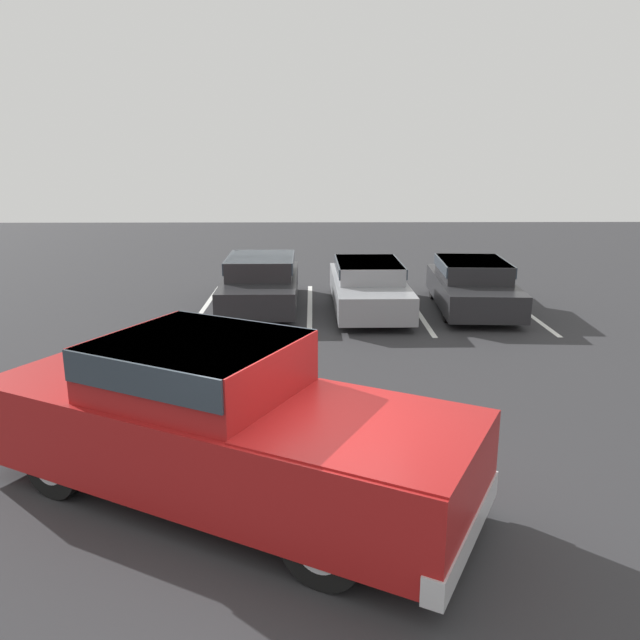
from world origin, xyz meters
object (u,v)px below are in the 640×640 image
Objects in this scene: parked_sedan_a at (261,280)px; parked_sedan_b at (368,284)px; parked_sedan_c at (472,284)px; pickup_truck at (223,422)px.

parked_sedan_b is (2.69, -0.39, -0.04)m from parked_sedan_a.
parked_sedan_a is at bearing -98.87° from parked_sedan_b.
parked_sedan_b is 1.06× the size of parked_sedan_c.
parked_sedan_a is 2.72m from parked_sedan_b.
parked_sedan_a is at bearing -90.81° from parked_sedan_c.
pickup_truck is at bearing 1.42° from parked_sedan_a.
pickup_truck is 9.18m from parked_sedan_a.
parked_sedan_a reaches higher than parked_sedan_c.
parked_sedan_a is at bearing 119.60° from pickup_truck.
parked_sedan_c is (4.97, 8.78, -0.24)m from pickup_truck.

